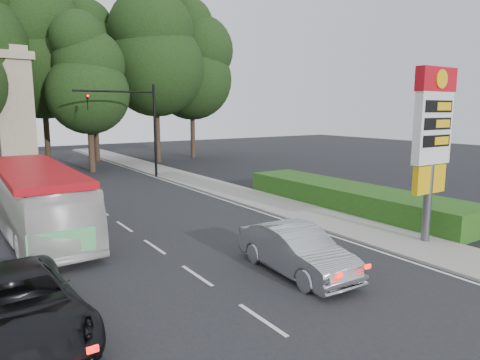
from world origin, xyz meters
TOP-DOWN VIEW (x-y plane):
  - ground at (0.00, 0.00)m, footprint 120.00×120.00m
  - road_surface at (0.00, 12.00)m, footprint 14.00×80.00m
  - sidewalk_right at (8.50, 12.00)m, footprint 3.00×80.00m
  - hedge at (11.50, 8.00)m, footprint 3.00×14.00m
  - gas_station_pylon at (9.20, 1.99)m, footprint 2.10×0.45m
  - traffic_signal_mast at (5.68, 24.00)m, footprint 6.10×0.35m
  - monument at (-2.00, 30.00)m, footprint 3.00×3.00m
  - tree_center_right at (1.00, 35.00)m, footprint 9.24×9.24m
  - tree_east_near at (6.00, 37.00)m, footprint 8.12×8.12m
  - tree_east_mid at (11.00, 33.00)m, footprint 9.52×9.52m
  - tree_far_east at (16.00, 35.00)m, footprint 8.68×8.68m
  - tree_monument_right at (3.50, 29.50)m, footprint 6.72×6.72m
  - transit_bus at (-3.50, 11.71)m, footprint 2.96×10.68m
  - sedan_silver at (2.84, 2.46)m, footprint 1.88×4.79m
  - suv_charcoal at (-5.20, 2.92)m, footprint 2.91×5.82m

SIDE VIEW (x-z plane):
  - ground at x=0.00m, z-range 0.00..0.00m
  - road_surface at x=0.00m, z-range 0.00..0.02m
  - sidewalk_right at x=8.50m, z-range 0.00..0.12m
  - hedge at x=11.50m, z-range 0.00..1.20m
  - sedan_silver at x=2.84m, z-range 0.00..1.55m
  - suv_charcoal at x=-5.20m, z-range 0.00..1.58m
  - transit_bus at x=-3.50m, z-range 0.00..2.95m
  - gas_station_pylon at x=9.20m, z-range 1.02..7.87m
  - traffic_signal_mast at x=5.68m, z-range 1.07..8.27m
  - monument at x=-2.00m, z-range 0.08..10.13m
  - tree_monument_right at x=3.50m, z-range 1.41..14.61m
  - tree_east_near at x=6.00m, z-range 1.71..17.66m
  - tree_far_east at x=16.00m, z-range 1.83..18.88m
  - tree_center_right at x=1.00m, z-range 1.94..20.09m
  - tree_east_mid at x=11.00m, z-range 2.00..20.70m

